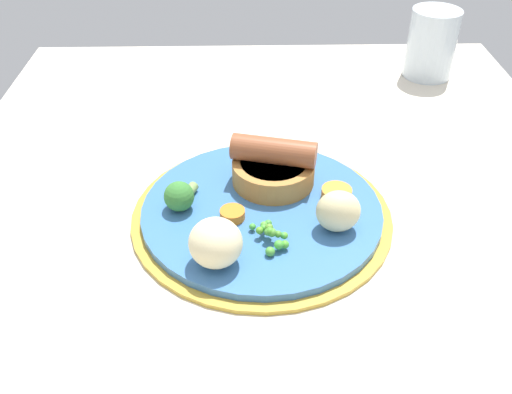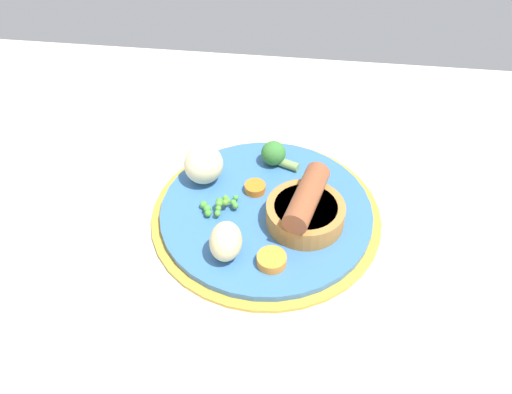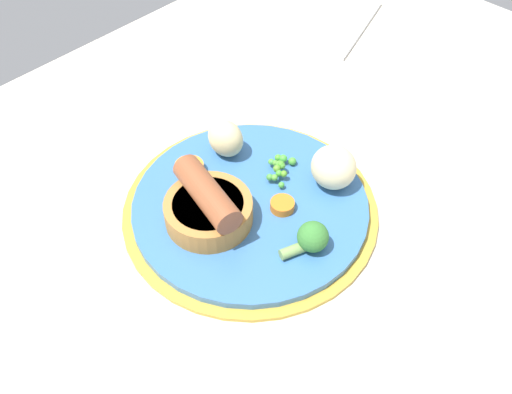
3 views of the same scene
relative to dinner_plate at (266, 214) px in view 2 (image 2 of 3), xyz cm
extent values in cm
cube|color=beige|center=(5.76, 1.48, -2.07)|extent=(110.00, 80.00, 3.00)
cylinder|color=#B79333|center=(0.00, 0.00, -0.32)|extent=(28.75, 28.75, 0.50)
cylinder|color=#386BA8|center=(0.00, 0.00, 0.13)|extent=(26.45, 26.45, 1.40)
cylinder|color=#AD7538|center=(-4.87, 1.06, 2.19)|extent=(9.51, 9.51, 2.72)
cylinder|color=#33190C|center=(-4.87, 1.06, 3.40)|extent=(7.61, 7.61, 0.30)
cylinder|color=brown|center=(-4.87, 1.06, 5.06)|extent=(5.24, 10.02, 3.01)
sphere|color=#57A936|center=(5.31, 0.65, 2.12)|extent=(0.74, 0.74, 0.74)
sphere|color=#58A02C|center=(5.14, -0.39, 1.85)|extent=(0.79, 0.79, 0.79)
sphere|color=green|center=(4.80, 0.05, 1.89)|extent=(0.75, 0.75, 0.75)
sphere|color=#56A43A|center=(4.09, 0.09, 1.69)|extent=(0.77, 0.77, 0.77)
sphere|color=green|center=(7.13, 1.47, 1.64)|extent=(0.98, 0.98, 0.98)
sphere|color=#4E9333|center=(5.43, 1.55, 1.85)|extent=(0.75, 0.75, 0.75)
sphere|color=#59922F|center=(5.02, 0.60, 2.09)|extent=(0.87, 0.87, 0.87)
sphere|color=green|center=(6.93, 2.11, 1.50)|extent=(0.84, 0.84, 0.84)
sphere|color=#47972C|center=(5.56, 0.65, 2.22)|extent=(0.88, 0.88, 0.88)
sphere|color=green|center=(3.97, -1.08, 1.39)|extent=(0.72, 0.72, 0.72)
sphere|color=#56A533|center=(5.51, 2.13, 1.65)|extent=(0.74, 0.74, 0.74)
sphere|color=green|center=(5.40, 2.03, 1.67)|extent=(0.72, 0.72, 0.72)
sphere|color=#55A343|center=(5.29, 0.85, 2.12)|extent=(0.83, 0.83, 0.83)
sphere|color=#559D3A|center=(6.01, 0.85, 2.08)|extent=(0.96, 0.96, 0.96)
sphere|color=#499334|center=(5.46, 0.43, 2.14)|extent=(0.77, 0.77, 0.77)
sphere|color=green|center=(5.48, 0.59, 2.21)|extent=(0.81, 0.81, 0.81)
sphere|color=green|center=(5.85, 0.73, 2.13)|extent=(0.91, 0.91, 0.91)
sphere|color=#45943B|center=(3.78, 0.55, 1.63)|extent=(0.82, 0.82, 0.82)
sphere|color=#4C9E38|center=(7.77, 0.59, 1.33)|extent=(0.99, 0.99, 0.99)
sphere|color=#387A33|center=(0.01, -8.95, 2.49)|extent=(3.32, 3.32, 3.32)
cylinder|color=#7A9E56|center=(-2.16, -8.12, 1.41)|extent=(2.90, 2.04, 1.16)
ellipsoid|color=beige|center=(3.79, 7.72, 3.13)|extent=(3.72, 4.62, 4.60)
ellipsoid|color=beige|center=(8.64, -4.68, 3.34)|extent=(5.51, 5.69, 5.02)
cylinder|color=orange|center=(1.79, -3.19, 1.35)|extent=(3.77, 3.77, 1.03)
cylinder|color=orange|center=(-1.51, 8.42, 1.44)|extent=(3.90, 3.90, 1.21)
camera|label=1|loc=(49.36, -1.76, 39.43)|focal=40.00mm
camera|label=2|loc=(-4.61, 49.14, 51.79)|focal=40.00mm
camera|label=3|loc=(-30.07, -29.64, 48.48)|focal=40.00mm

